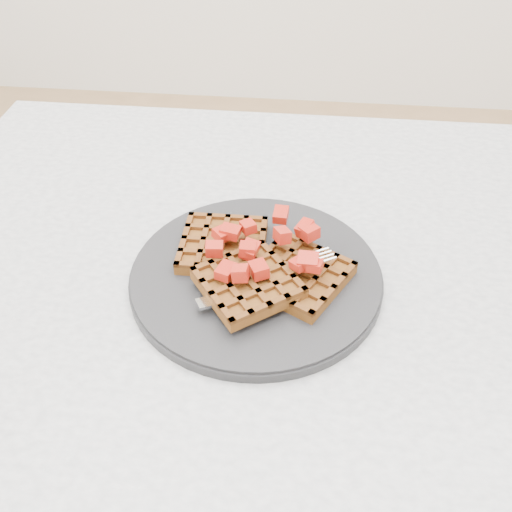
{
  "coord_description": "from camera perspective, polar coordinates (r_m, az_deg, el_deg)",
  "views": [
    {
      "loc": [
        -0.05,
        -0.54,
        1.23
      ],
      "look_at": [
        -0.11,
        -0.04,
        0.79
      ],
      "focal_mm": 40.0,
      "sensor_mm": 36.0,
      "label": 1
    }
  ],
  "objects": [
    {
      "name": "table",
      "position": [
        0.8,
        7.9,
        -7.12
      ],
      "size": [
        1.2,
        0.8,
        0.75
      ],
      "color": "silver",
      "rests_on": "ground"
    },
    {
      "name": "fork",
      "position": [
        0.66,
        2.09,
        -2.7
      ],
      "size": [
        0.17,
        0.11,
        0.02
      ],
      "primitive_type": null,
      "rotation": [
        0.0,
        0.0,
        -1.05
      ],
      "color": "silver",
      "rests_on": "plate"
    },
    {
      "name": "waffles",
      "position": [
        0.68,
        -0.02,
        -1.02
      ],
      "size": [
        0.22,
        0.2,
        0.03
      ],
      "color": "brown",
      "rests_on": "plate"
    },
    {
      "name": "plate",
      "position": [
        0.69,
        -0.0,
        -1.99
      ],
      "size": [
        0.31,
        0.31,
        0.02
      ],
      "primitive_type": "cylinder",
      "color": "black",
      "rests_on": "table"
    },
    {
      "name": "strawberry_pile",
      "position": [
        0.66,
        0.0,
        0.91
      ],
      "size": [
        0.15,
        0.15,
        0.02
      ],
      "primitive_type": null,
      "color": "#941109",
      "rests_on": "waffles"
    }
  ]
}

